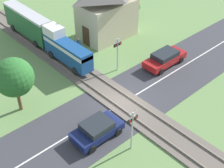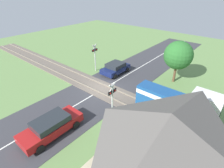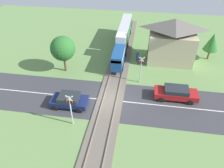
{
  "view_description": "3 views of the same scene",
  "coord_description": "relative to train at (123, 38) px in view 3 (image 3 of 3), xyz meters",
  "views": [
    {
      "loc": [
        -13.93,
        -13.95,
        16.83
      ],
      "look_at": [
        0.0,
        1.37,
        1.2
      ],
      "focal_mm": 50.0,
      "sensor_mm": 36.0,
      "label": 1
    },
    {
      "loc": [
        11.41,
        10.94,
        9.67
      ],
      "look_at": [
        0.0,
        1.37,
        1.2
      ],
      "focal_mm": 28.0,
      "sensor_mm": 36.0,
      "label": 2
    },
    {
      "loc": [
        2.95,
        -17.69,
        15.45
      ],
      "look_at": [
        0.0,
        1.37,
        1.2
      ],
      "focal_mm": 35.0,
      "sensor_mm": 36.0,
      "label": 3
    }
  ],
  "objects": [
    {
      "name": "station_building",
      "position": [
        6.69,
        -2.25,
        1.06
      ],
      "size": [
        6.38,
        4.19,
        5.99
      ],
      "color": "#C6B793",
      "rests_on": "ground_plane"
    },
    {
      "name": "crossing_signal_west_approach",
      "position": [
        -2.97,
        -15.69,
        0.34
      ],
      "size": [
        0.9,
        0.18,
        3.47
      ],
      "color": "#B7B7B7",
      "rests_on": "ground_plane"
    },
    {
      "name": "tree_by_station",
      "position": [
        12.15,
        -0.83,
        0.72
      ],
      "size": [
        1.98,
        1.98,
        3.79
      ],
      "color": "brown",
      "rests_on": "ground_plane"
    },
    {
      "name": "train",
      "position": [
        0.0,
        0.0,
        0.0
      ],
      "size": [
        1.58,
        14.1,
        3.18
      ],
      "color": "navy",
      "rests_on": "track_bed"
    },
    {
      "name": "ground_plane",
      "position": [
        0.0,
        -11.8,
        -1.87
      ],
      "size": [
        60.0,
        60.0,
        0.0
      ],
      "primitive_type": "plane",
      "color": "#66894C"
    },
    {
      "name": "pedestrian_by_station",
      "position": [
        2.37,
        -2.76,
        -1.16
      ],
      "size": [
        0.38,
        0.38,
        1.54
      ],
      "color": "#2D4C8E",
      "rests_on": "ground_plane"
    },
    {
      "name": "road_surface",
      "position": [
        0.0,
        -11.8,
        -1.86
      ],
      "size": [
        48.0,
        6.4,
        0.02
      ],
      "color": "#38383D",
      "rests_on": "ground_plane"
    },
    {
      "name": "car_far_side",
      "position": [
        6.95,
        -10.36,
        -1.11
      ],
      "size": [
        4.59,
        1.94,
        1.41
      ],
      "color": "#A81919",
      "rests_on": "ground_plane"
    },
    {
      "name": "crossing_signal_east_approach",
      "position": [
        2.97,
        -7.91,
        0.34
      ],
      "size": [
        0.9,
        0.18,
        3.47
      ],
      "color": "#B7B7B7",
      "rests_on": "ground_plane"
    },
    {
      "name": "tree_roadside_hedge",
      "position": [
        -6.63,
        -6.79,
        1.28
      ],
      "size": [
        3.05,
        3.05,
        4.68
      ],
      "color": "brown",
      "rests_on": "ground_plane"
    },
    {
      "name": "car_near_crossing",
      "position": [
        -4.02,
        -13.24,
        -1.14
      ],
      "size": [
        3.78,
        2.07,
        1.35
      ],
      "color": "#141E4C",
      "rests_on": "ground_plane"
    },
    {
      "name": "track_bed",
      "position": [
        0.0,
        -11.8,
        -1.8
      ],
      "size": [
        2.8,
        48.0,
        0.24
      ],
      "color": "#665B51",
      "rests_on": "ground_plane"
    }
  ]
}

